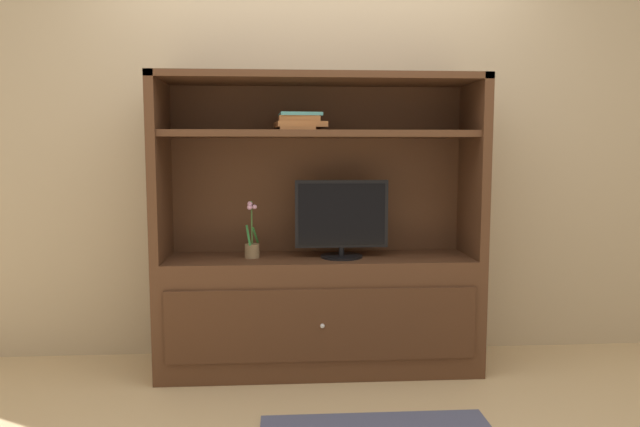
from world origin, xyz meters
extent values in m
plane|color=tan|center=(0.00, 0.00, 0.00)|extent=(8.00, 8.00, 0.00)
cube|color=tan|center=(0.00, 0.75, 1.40)|extent=(6.00, 0.10, 2.80)
cube|color=#4C2D1C|center=(0.00, 0.40, 0.32)|extent=(1.78, 0.44, 0.65)
cube|color=#462A19|center=(0.00, 0.17, 0.32)|extent=(1.64, 0.02, 0.39)
sphere|color=silver|center=(0.00, 0.15, 0.32)|extent=(0.02, 0.02, 0.02)
cube|color=#4C2D1C|center=(-0.87, 0.40, 1.14)|extent=(0.05, 0.44, 1.00)
cube|color=#4C2D1C|center=(0.87, 0.40, 1.14)|extent=(0.05, 0.44, 1.00)
cube|color=#4C2D1C|center=(0.00, 0.61, 1.14)|extent=(1.78, 0.02, 1.00)
cube|color=#4C2D1C|center=(0.00, 0.40, 1.63)|extent=(1.78, 0.44, 0.04)
cube|color=#4C2D1C|center=(0.00, 0.40, 1.33)|extent=(1.68, 0.40, 0.04)
cylinder|color=black|center=(0.12, 0.38, 0.65)|extent=(0.23, 0.23, 0.01)
cylinder|color=black|center=(0.12, 0.38, 0.68)|extent=(0.03, 0.03, 0.04)
cube|color=black|center=(0.12, 0.38, 0.89)|extent=(0.52, 0.02, 0.37)
cube|color=black|center=(0.12, 0.36, 0.89)|extent=(0.48, 0.00, 0.34)
cylinder|color=#8C7251|center=(-0.38, 0.40, 0.68)|extent=(0.08, 0.08, 0.08)
cylinder|color=#3D6B33|center=(-0.38, 0.40, 0.84)|extent=(0.01, 0.01, 0.24)
cube|color=#2D7A38|center=(-0.36, 0.39, 0.77)|extent=(0.03, 0.11, 0.11)
cube|color=#2D7A38|center=(-0.39, 0.39, 0.77)|extent=(0.04, 0.11, 0.10)
sphere|color=#DB9EC6|center=(-0.36, 0.38, 0.93)|extent=(0.03, 0.03, 0.03)
sphere|color=#DB9EC6|center=(-0.38, 0.38, 0.93)|extent=(0.03, 0.03, 0.03)
sphere|color=#DB9EC6|center=(-0.38, 0.40, 0.95)|extent=(0.03, 0.03, 0.03)
cube|color=#A56638|center=(-0.11, 0.40, 1.35)|extent=(0.21, 0.34, 0.02)
cube|color=#A56638|center=(-0.11, 0.41, 1.38)|extent=(0.29, 0.32, 0.03)
cube|color=#A56638|center=(-0.11, 0.41, 1.41)|extent=(0.23, 0.27, 0.03)
cube|color=teal|center=(-0.11, 0.40, 1.43)|extent=(0.24, 0.27, 0.02)
camera|label=1|loc=(-0.20, -2.78, 1.23)|focal=32.41mm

